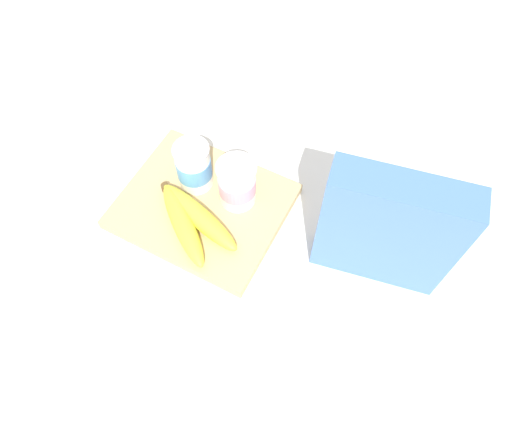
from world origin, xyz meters
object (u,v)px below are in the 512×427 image
object	(u,v)px
cutting_board	(203,206)
yogurt_cup_front	(194,166)
cereal_box	(387,230)
yogurt_cup_back	(237,184)
banana_bunch	(190,220)

from	to	relation	value
cutting_board	yogurt_cup_front	world-z (taller)	yogurt_cup_front
cutting_board	cereal_box	world-z (taller)	cereal_box
cutting_board	yogurt_cup_back	xyz separation A→B (m)	(0.05, 0.04, 0.06)
cutting_board	yogurt_cup_front	size ratio (longest dim) A/B	2.97
yogurt_cup_front	yogurt_cup_back	xyz separation A→B (m)	(0.09, 0.00, -0.00)
cutting_board	yogurt_cup_back	bearing A→B (deg)	37.13
yogurt_cup_back	yogurt_cup_front	bearing A→B (deg)	-177.54
cutting_board	yogurt_cup_front	distance (m)	0.08
cutting_board	cereal_box	size ratio (longest dim) A/B	1.20
cereal_box	yogurt_cup_front	world-z (taller)	cereal_box
cutting_board	cereal_box	distance (m)	0.34
banana_bunch	yogurt_cup_back	bearing A→B (deg)	61.94
banana_bunch	yogurt_cup_front	bearing A→B (deg)	115.48
yogurt_cup_front	banana_bunch	distance (m)	0.10
cereal_box	yogurt_cup_back	world-z (taller)	cereal_box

